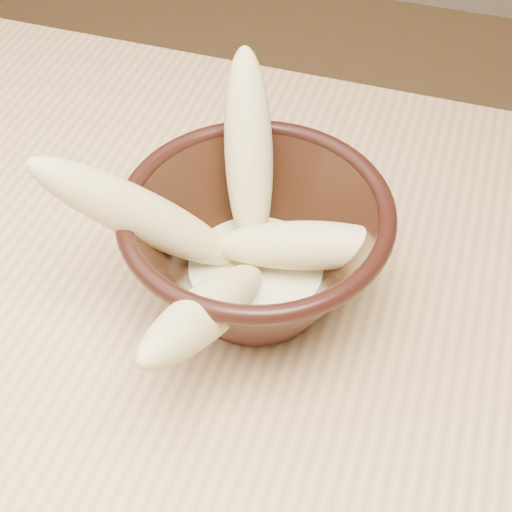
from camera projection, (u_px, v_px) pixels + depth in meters
The scene contains 7 objects.
table at pixel (390, 482), 0.55m from camera, with size 1.20×0.80×0.75m.
bowl at pixel (256, 248), 0.53m from camera, with size 0.20×0.20×0.11m.
milk_puddle at pixel (256, 271), 0.55m from camera, with size 0.11×0.11×0.02m, color beige.
banana_upright at pixel (249, 152), 0.53m from camera, with size 0.04×0.04×0.15m, color #EFD88D.
banana_left at pixel (142, 216), 0.50m from camera, with size 0.04×0.04×0.18m, color #EFD88D.
banana_across at pixel (304, 245), 0.52m from camera, with size 0.04×0.04×0.14m, color #EFD88D.
banana_front at pixel (207, 311), 0.47m from camera, with size 0.04×0.04×0.17m, color #EFD88D.
Camera 1 is at (-0.03, -0.26, 1.20)m, focal length 50.00 mm.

